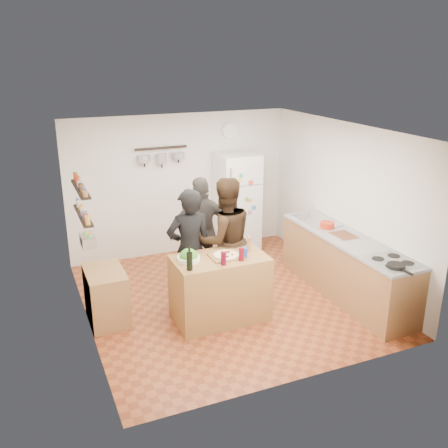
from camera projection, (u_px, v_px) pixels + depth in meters
name	position (u px, v px, depth m)	size (l,w,h in m)	color
room_shell	(216.00, 212.00, 7.37)	(4.20, 4.20, 4.20)	brown
prep_island	(220.00, 288.00, 6.76)	(1.25, 0.72, 0.91)	olive
pizza_board	(226.00, 256.00, 6.62)	(0.42, 0.34, 0.02)	brown
pizza	(226.00, 255.00, 6.61)	(0.34, 0.34, 0.02)	beige
salad_bowl	(189.00, 259.00, 6.49)	(0.30, 0.30, 0.06)	white
wine_bottle	(190.00, 261.00, 6.19)	(0.08, 0.08, 0.23)	black
wine_glass_near	(223.00, 259.00, 6.35)	(0.07, 0.07, 0.17)	#4F0618
wine_glass_far	(241.00, 254.00, 6.49)	(0.07, 0.07, 0.17)	#600812
pepper_mill	(249.00, 245.00, 6.79)	(0.05, 0.05, 0.17)	olive
salt_canister	(244.00, 252.00, 6.59)	(0.08, 0.08, 0.13)	navy
person_left	(189.00, 250.00, 6.95)	(0.64, 0.42, 1.76)	black
person_center	(225.00, 240.00, 7.18)	(0.90, 0.70, 1.85)	black
person_back	(202.00, 232.00, 7.65)	(1.02, 0.42, 1.73)	#312F2C
counter_run	(346.00, 267.00, 7.44)	(0.63, 2.63, 0.90)	#9E7042
stove_top	(393.00, 262.00, 6.46)	(0.60, 0.62, 0.02)	white
skillet	(396.00, 266.00, 6.26)	(0.23, 0.23, 0.04)	black
sink	(316.00, 221.00, 8.03)	(0.50, 0.80, 0.03)	silver
cutting_board	(344.00, 236.00, 7.38)	(0.30, 0.40, 0.02)	brown
red_bowl	(327.00, 225.00, 7.66)	(0.22, 0.22, 0.09)	red
fridge	(237.00, 203.00, 9.02)	(0.70, 0.68, 1.80)	white
wall_clock	(230.00, 131.00, 8.89)	(0.30, 0.30, 0.03)	silver
spice_shelf_lower	(83.00, 215.00, 6.41)	(0.12, 1.00, 0.03)	black
spice_shelf_upper	(80.00, 189.00, 6.30)	(0.12, 1.00, 0.03)	black
produce_basket	(88.00, 240.00, 6.54)	(0.18, 0.35, 0.14)	silver
side_table	(106.00, 295.00, 6.75)	(0.50, 0.80, 0.73)	#A37F44
pot_rack	(161.00, 148.00, 8.41)	(0.90, 0.04, 0.04)	black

